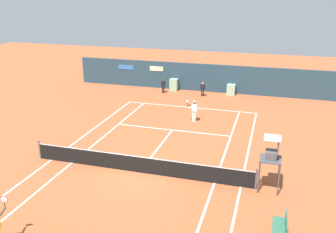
% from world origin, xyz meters
% --- Properties ---
extents(ground_plane, '(80.00, 80.00, 0.01)m').
position_xyz_m(ground_plane, '(-0.00, 0.58, 0.00)').
color(ground_plane, '#A8512D').
extents(tennis_net, '(12.10, 0.10, 1.07)m').
position_xyz_m(tennis_net, '(0.00, 0.00, 0.51)').
color(tennis_net, '#4C4C51').
rests_on(tennis_net, ground_plane).
extents(sponsor_back_wall, '(25.00, 1.02, 2.58)m').
position_xyz_m(sponsor_back_wall, '(-0.02, 16.96, 1.24)').
color(sponsor_back_wall, '#233D4C').
rests_on(sponsor_back_wall, ground_plane).
extents(umpire_chair, '(1.00, 1.00, 2.72)m').
position_xyz_m(umpire_chair, '(6.58, 0.12, 1.76)').
color(umpire_chair, '#47474C').
rests_on(umpire_chair, ground_plane).
extents(player_bench, '(0.54, 1.41, 0.88)m').
position_xyz_m(player_bench, '(7.18, -3.45, 0.51)').
color(player_bench, '#38383D').
rests_on(player_bench, ground_plane).
extents(player_on_baseline, '(0.79, 0.63, 1.78)m').
position_xyz_m(player_on_baseline, '(1.01, 8.52, 0.93)').
color(player_on_baseline, white).
rests_on(player_on_baseline, ground_plane).
extents(ball_kid_right_post, '(0.43, 0.20, 1.30)m').
position_xyz_m(ball_kid_right_post, '(-3.38, 15.25, 0.75)').
color(ball_kid_right_post, black).
rests_on(ball_kid_right_post, ground_plane).
extents(ball_kid_left_post, '(0.43, 0.18, 1.27)m').
position_xyz_m(ball_kid_left_post, '(0.32, 15.25, 0.73)').
color(ball_kid_left_post, black).
rests_on(ball_kid_left_post, ground_plane).
extents(tennis_ball_near_service_line, '(0.07, 0.07, 0.07)m').
position_xyz_m(tennis_ball_near_service_line, '(3.05, 6.41, 0.03)').
color(tennis_ball_near_service_line, '#CCE033').
rests_on(tennis_ball_near_service_line, ground_plane).
extents(tennis_ball_mid_court, '(0.07, 0.07, 0.07)m').
position_xyz_m(tennis_ball_mid_court, '(-4.58, 8.84, 0.03)').
color(tennis_ball_mid_court, '#CCE033').
rests_on(tennis_ball_mid_court, ground_plane).
extents(tennis_ball_by_sideline, '(0.07, 0.07, 0.07)m').
position_xyz_m(tennis_ball_by_sideline, '(0.72, 10.16, 0.03)').
color(tennis_ball_by_sideline, '#CCE033').
rests_on(tennis_ball_by_sideline, ground_plane).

